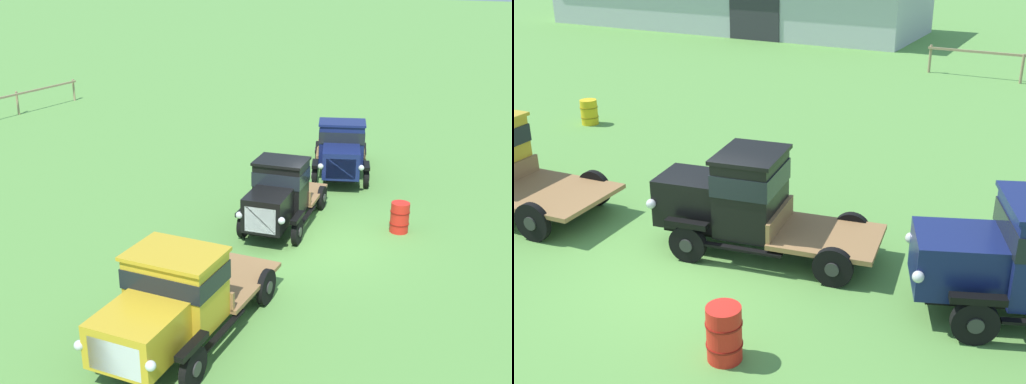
# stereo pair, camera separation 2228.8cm
# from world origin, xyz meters

# --- Properties ---
(ground_plane) EXTENTS (240.00, 240.00, 0.00)m
(ground_plane) POSITION_xyz_m (0.00, 0.00, 0.00)
(ground_plane) COLOR #5B9342
(vintage_truck_second_in_line) EXTENTS (4.82, 2.37, 2.15)m
(vintage_truck_second_in_line) POSITION_xyz_m (0.44, 1.50, 1.12)
(vintage_truck_second_in_line) COLOR black
(vintage_truck_second_in_line) RESTS_ON ground
(vintage_truck_midrow_center) EXTENTS (5.38, 3.45, 2.15)m
(vintage_truck_midrow_center) POSITION_xyz_m (5.83, 1.59, 1.10)
(vintage_truck_midrow_center) COLOR black
(vintage_truck_midrow_center) RESTS_ON ground
(oil_drum_beside_row) EXTENTS (0.58, 0.58, 0.93)m
(oil_drum_beside_row) POSITION_xyz_m (1.98, -1.78, 0.46)
(oil_drum_beside_row) COLOR red
(oil_drum_beside_row) RESTS_ON ground
(oil_drum_near_fence) EXTENTS (0.59, 0.59, 0.83)m
(oil_drum_near_fence) POSITION_xyz_m (-8.60, 6.96, 0.42)
(oil_drum_near_fence) COLOR gold
(oil_drum_near_fence) RESTS_ON ground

